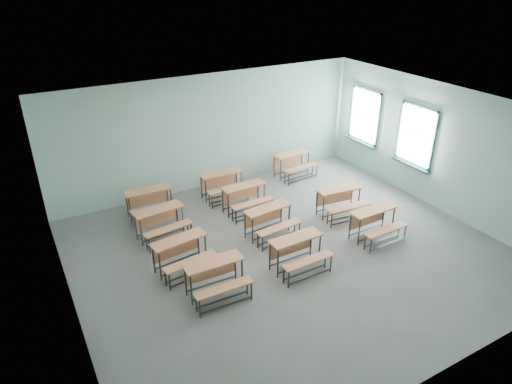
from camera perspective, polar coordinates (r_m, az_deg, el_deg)
room at (r=9.57m, az=4.71°, el=0.79°), size 9.04×8.04×3.24m
desk_unit_r0c0 at (r=8.82m, az=-5.01°, el=-10.23°), size 1.17×0.80×0.72m
desk_unit_r0c1 at (r=9.52m, az=5.30°, el=-7.13°), size 1.16×0.79×0.72m
desk_unit_r0c2 at (r=10.85m, az=14.72°, el=-3.41°), size 1.16×0.79×0.72m
desk_unit_r1c0 at (r=9.56m, az=-9.24°, el=-7.25°), size 1.23×0.90×0.72m
desk_unit_r1c1 at (r=10.58m, az=1.77°, el=-3.28°), size 1.21×0.87×0.72m
desk_unit_r1c2 at (r=11.64m, az=10.54°, el=-0.78°), size 1.21×0.87×0.72m
desk_unit_r2c0 at (r=10.74m, az=-11.78°, el=-3.39°), size 1.23×0.90×0.72m
desk_unit_r2c1 at (r=11.61m, az=-1.31°, el=-0.38°), size 1.17×0.80×0.72m
desk_unit_r3c0 at (r=11.68m, az=-13.11°, el=-0.94°), size 1.17×0.81×0.72m
desk_unit_r3c1 at (r=12.34m, az=-4.15°, el=1.27°), size 1.16×0.79×0.72m
desk_unit_r3c2 at (r=13.63m, az=4.74°, el=3.81°), size 1.21×0.86×0.72m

